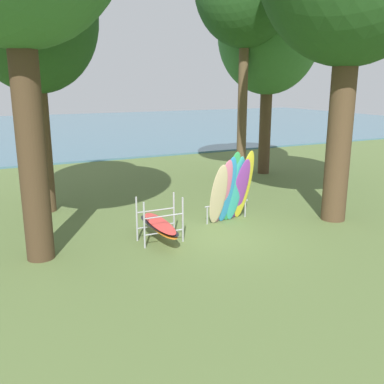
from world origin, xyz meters
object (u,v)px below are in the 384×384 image
at_px(leaning_board_pile, 232,190).
at_px(board_storage_rack, 160,225).
at_px(tree_mid_behind, 269,36).
at_px(tree_far_right_back, 33,20).

distance_m(leaning_board_pile, board_storage_rack, 2.70).
distance_m(tree_mid_behind, leaning_board_pile, 9.42).
bearing_deg(board_storage_rack, tree_mid_behind, 39.07).
height_order(tree_far_right_back, board_storage_rack, tree_far_right_back).
height_order(tree_mid_behind, tree_far_right_back, tree_mid_behind).
bearing_deg(leaning_board_pile, tree_mid_behind, 47.89).
xyz_separation_m(tree_mid_behind, leaning_board_pile, (-5.28, -5.84, -5.17)).
height_order(tree_mid_behind, leaning_board_pile, tree_mid_behind).
distance_m(tree_far_right_back, board_storage_rack, 7.46).
bearing_deg(leaning_board_pile, tree_far_right_back, 142.22).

